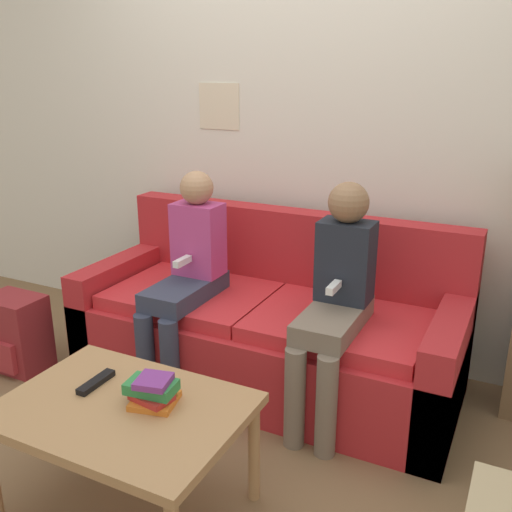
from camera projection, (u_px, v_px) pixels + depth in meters
ground_plane at (219, 429)px, 2.56m from camera, size 10.00×10.00×0.00m
wall_back at (309, 117)px, 3.00m from camera, size 8.00×0.06×2.60m
couch at (268, 329)px, 2.91m from camera, size 1.91×0.79×0.84m
coffee_table at (123, 418)px, 1.97m from camera, size 0.84×0.60×0.44m
person_left at (186, 271)px, 2.80m from camera, size 0.24×0.54×1.07m
person_right at (336, 295)px, 2.48m from camera, size 0.24×0.54×1.08m
tv_remote at (96, 382)px, 2.08m from camera, size 0.04×0.17×0.02m
book_stack at (153, 391)px, 1.95m from camera, size 0.19×0.17×0.10m
backpack at (16, 333)px, 3.04m from camera, size 0.31×0.25×0.41m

